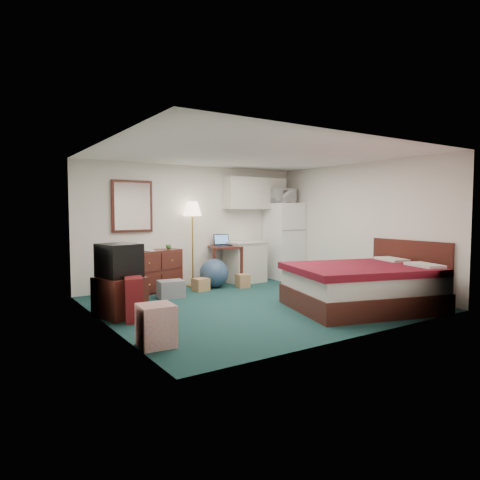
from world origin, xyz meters
TOP-DOWN VIEW (x-y plane):
  - floor at (0.00, 0.00)m, footprint 5.00×4.50m
  - ceiling at (0.00, 0.00)m, footprint 5.00×4.50m
  - walls at (0.00, 0.00)m, footprint 5.01×4.51m
  - mirror at (-1.35, 2.22)m, footprint 0.80×0.06m
  - upper_cabinets at (1.45, 2.08)m, footprint 1.50×0.35m
  - headboard at (2.46, -1.22)m, footprint 0.06×1.56m
  - dresser at (-1.08, 1.98)m, footprint 1.29×0.89m
  - floor_lamp at (-0.14, 2.05)m, footprint 0.39×0.39m
  - desk at (0.56, 1.93)m, footprint 0.81×0.81m
  - exercise_ball at (0.16, 1.69)m, footprint 0.59×0.59m
  - kitchen_counter at (1.06, 1.91)m, footprint 0.82×0.64m
  - fridge at (2.13, 1.88)m, footprint 0.72×0.72m
  - bed at (1.21, -1.22)m, footprint 2.53×2.21m
  - tv_stand at (-2.19, 0.41)m, footprint 0.74×0.77m
  - suitcase at (-2.11, 0.02)m, footprint 0.34×0.44m
  - retail_box at (-2.28, -1.22)m, footprint 0.42×0.42m
  - file_bin at (-1.00, 1.23)m, footprint 0.49×0.39m
  - cardboard_box_a at (-0.24, 1.53)m, footprint 0.32×0.29m
  - cardboard_box_b at (0.65, 1.38)m, footprint 0.27×0.30m
  - laptop at (0.54, 1.95)m, footprint 0.38×0.32m
  - crt_tv at (-2.17, 0.46)m, footprint 0.65×0.68m
  - microwave at (2.04, 1.88)m, footprint 0.60×0.34m
  - book_a at (-1.25, 1.82)m, footprint 0.16×0.08m
  - book_b at (-1.17, 2.07)m, footprint 0.15×0.06m
  - mug at (-0.68, 2.05)m, footprint 0.14×0.13m

SIDE VIEW (x-z plane):
  - floor at x=0.00m, z-range -0.01..0.01m
  - cardboard_box_a at x=-0.24m, z-range 0.00..0.24m
  - cardboard_box_b at x=0.65m, z-range 0.00..0.27m
  - file_bin at x=-1.00m, z-range 0.00..0.31m
  - retail_box at x=-2.28m, z-range 0.00..0.49m
  - tv_stand at x=-2.19m, z-range 0.00..0.58m
  - exercise_ball at x=0.16m, z-range 0.00..0.59m
  - suitcase at x=-2.11m, z-range 0.00..0.63m
  - bed at x=1.21m, z-range 0.00..0.69m
  - dresser at x=-1.08m, z-range 0.00..0.80m
  - desk at x=0.56m, z-range 0.00..0.82m
  - kitchen_counter at x=1.06m, z-range 0.00..0.86m
  - headboard at x=2.46m, z-range 0.05..1.05m
  - crt_tv at x=-2.17m, z-range 0.58..1.08m
  - mug at x=-0.68m, z-range 0.80..0.91m
  - fridge at x=2.13m, z-range 0.00..1.74m
  - floor_lamp at x=-0.14m, z-range 0.00..1.75m
  - book_b at x=-1.17m, z-range 0.80..1.00m
  - book_a at x=-1.25m, z-range 0.80..1.03m
  - laptop at x=0.54m, z-range 0.82..1.06m
  - walls at x=0.00m, z-range 0.00..2.50m
  - mirror at x=-1.35m, z-range 1.15..2.15m
  - microwave at x=2.04m, z-range 1.74..2.15m
  - upper_cabinets at x=1.45m, z-range 1.60..2.30m
  - ceiling at x=0.00m, z-range 2.50..2.50m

